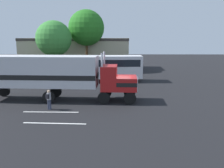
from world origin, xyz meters
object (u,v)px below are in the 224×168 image
Objects in this scene: tree_left at (54,39)px; tree_center at (86,28)px; parked_bus at (100,66)px; parked_car at (28,74)px; semi_truck at (53,74)px; person_bystander at (49,99)px.

tree_center is at bearing 34.54° from tree_left.
parked_bus is at bearing -41.89° from tree_left.
tree_center reaches higher than parked_car.
semi_truck reaches higher than parked_car.
parked_bus is at bearing 74.80° from person_bystander.
parked_bus is (3.46, 12.72, 1.17)m from person_bystander.
semi_truck is 8.76× the size of person_bystander.
semi_truck is 1.37× the size of tree_center.
parked_bus is at bearing -3.86° from parked_car.
parked_bus is at bearing -74.10° from tree_center.
parked_car is 13.59m from tree_center.
person_bystander is 0.15× the size of parked_bus.
semi_truck reaches higher than parked_bus.
parked_car is at bearing 120.35° from semi_truck.
parked_bus is 2.39× the size of parked_car.
parked_car is (-6.45, 13.39, -0.09)m from person_bystander.
tree_center reaches higher than semi_truck.
tree_center is (-2.94, 10.32, 5.29)m from parked_bus.
tree_center is at bearing 54.16° from parked_car.
person_bystander reaches higher than parked_car.
tree_left is at bearing 103.34° from semi_truck.
tree_left is at bearing 71.41° from parked_car.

